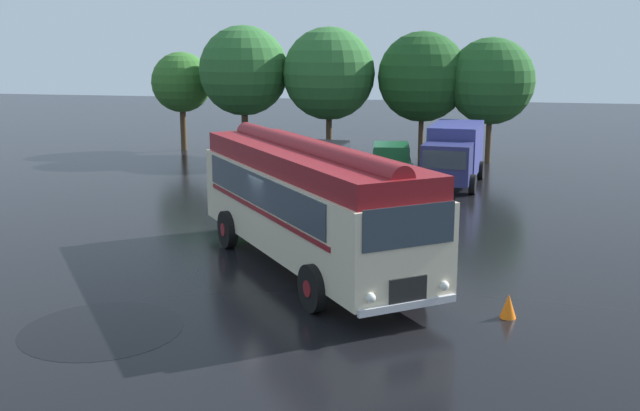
{
  "coord_description": "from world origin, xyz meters",
  "views": [
    {
      "loc": [
        4.89,
        -19.28,
        5.96
      ],
      "look_at": [
        0.45,
        1.11,
        1.4
      ],
      "focal_mm": 42.0,
      "sensor_mm": 36.0,
      "label": 1
    }
  ],
  "objects_px": {
    "car_near_left": "(326,162)",
    "car_mid_left": "(391,163)",
    "vintage_bus": "(308,199)",
    "box_van": "(454,152)",
    "traffic_cone": "(508,306)"
  },
  "relations": [
    {
      "from": "vintage_bus",
      "to": "box_van",
      "type": "relative_size",
      "value": 1.61
    },
    {
      "from": "box_van",
      "to": "traffic_cone",
      "type": "relative_size",
      "value": 10.72
    },
    {
      "from": "vintage_bus",
      "to": "box_van",
      "type": "bearing_deg",
      "value": 76.21
    },
    {
      "from": "traffic_cone",
      "to": "box_van",
      "type": "bearing_deg",
      "value": 96.7
    },
    {
      "from": "car_near_left",
      "to": "box_van",
      "type": "height_order",
      "value": "box_van"
    },
    {
      "from": "car_mid_left",
      "to": "car_near_left",
      "type": "bearing_deg",
      "value": -176.57
    },
    {
      "from": "car_mid_left",
      "to": "traffic_cone",
      "type": "bearing_deg",
      "value": -73.92
    },
    {
      "from": "car_near_left",
      "to": "car_mid_left",
      "type": "distance_m",
      "value": 2.83
    },
    {
      "from": "car_mid_left",
      "to": "box_van",
      "type": "distance_m",
      "value": 2.72
    },
    {
      "from": "car_mid_left",
      "to": "traffic_cone",
      "type": "xyz_separation_m",
      "value": [
        4.54,
        -15.76,
        -0.57
      ]
    },
    {
      "from": "car_near_left",
      "to": "car_mid_left",
      "type": "relative_size",
      "value": 0.99
    },
    {
      "from": "vintage_bus",
      "to": "car_mid_left",
      "type": "relative_size",
      "value": 2.16
    },
    {
      "from": "car_near_left",
      "to": "traffic_cone",
      "type": "bearing_deg",
      "value": -64.69
    },
    {
      "from": "car_mid_left",
      "to": "traffic_cone",
      "type": "height_order",
      "value": "car_mid_left"
    },
    {
      "from": "vintage_bus",
      "to": "car_near_left",
      "type": "distance_m",
      "value": 13.1
    }
  ]
}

